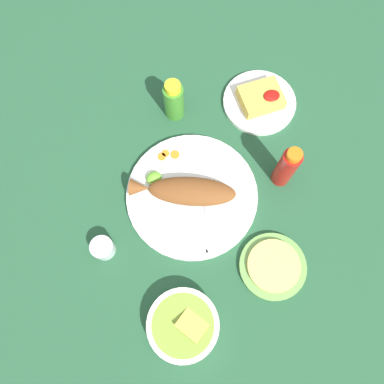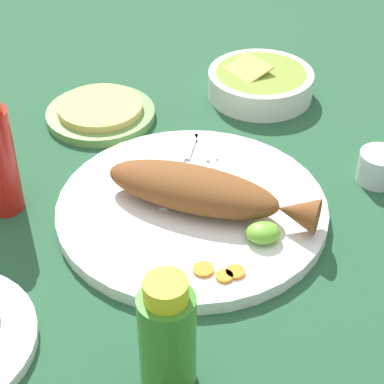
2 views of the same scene
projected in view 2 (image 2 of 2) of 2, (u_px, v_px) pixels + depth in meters
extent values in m
plane|color=#235133|center=(192.00, 214.00, 0.93)|extent=(4.00, 4.00, 0.00)
cylinder|color=white|center=(192.00, 209.00, 0.92)|extent=(0.36, 0.36, 0.02)
ellipsoid|color=brown|center=(192.00, 189.00, 0.90)|extent=(0.25, 0.16, 0.05)
cone|color=brown|center=(298.00, 212.00, 0.86)|extent=(0.07, 0.06, 0.05)
cube|color=silver|center=(173.00, 183.00, 0.95)|extent=(0.04, 0.11, 0.00)
cube|color=silver|center=(187.00, 146.00, 1.02)|extent=(0.03, 0.07, 0.00)
cube|color=silver|center=(223.00, 184.00, 0.95)|extent=(0.03, 0.11, 0.00)
cube|color=silver|center=(206.00, 147.00, 1.02)|extent=(0.03, 0.07, 0.00)
cylinder|color=orange|center=(203.00, 269.00, 0.81)|extent=(0.03, 0.03, 0.00)
cylinder|color=orange|center=(224.00, 276.00, 0.81)|extent=(0.02, 0.02, 0.00)
cylinder|color=orange|center=(235.00, 272.00, 0.81)|extent=(0.02, 0.02, 0.00)
ellipsoid|color=#6BB233|center=(263.00, 232.00, 0.85)|extent=(0.04, 0.04, 0.02)
cylinder|color=#3D8428|center=(167.00, 341.00, 0.68)|extent=(0.06, 0.06, 0.12)
cylinder|color=yellow|center=(166.00, 291.00, 0.64)|extent=(0.04, 0.04, 0.02)
cylinder|color=silver|center=(379.00, 167.00, 0.97)|extent=(0.06, 0.06, 0.05)
cylinder|color=white|center=(377.00, 174.00, 0.98)|extent=(0.05, 0.05, 0.02)
cylinder|color=white|center=(260.00, 84.00, 1.16)|extent=(0.18, 0.18, 0.04)
cylinder|color=olive|center=(261.00, 77.00, 1.15)|extent=(0.15, 0.15, 0.02)
cube|color=gold|center=(243.00, 72.00, 1.15)|extent=(0.10, 0.10, 0.02)
cylinder|color=#6B9E4C|center=(101.00, 114.00, 1.11)|extent=(0.17, 0.17, 0.01)
cylinder|color=#E0C666|center=(100.00, 107.00, 1.10)|extent=(0.14, 0.14, 0.01)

